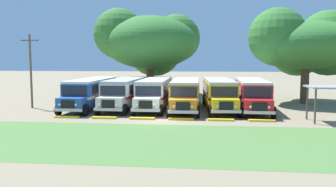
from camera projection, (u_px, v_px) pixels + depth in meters
The scene contains 18 objects.
ground_plane at pixel (162, 119), 26.94m from camera, with size 220.00×220.00×0.00m, color #84755B.
foreground_grass_strip at pixel (146, 140), 19.89m from camera, with size 80.00×9.87×0.01m, color #4C7538.
parked_bus_slot_0 at pixel (91, 92), 33.37m from camera, with size 2.74×10.85×2.82m.
parked_bus_slot_1 at pixel (125, 91), 33.59m from camera, with size 2.83×10.86×2.82m.
parked_bus_slot_2 at pixel (155, 92), 33.20m from camera, with size 2.78×10.85×2.82m.
parked_bus_slot_3 at pixel (186, 93), 32.30m from camera, with size 2.88×10.86×2.82m.
parked_bus_slot_4 at pixel (219, 92), 32.54m from camera, with size 3.25×10.92×2.82m.
parked_bus_slot_5 at pixel (252, 93), 31.98m from camera, with size 2.93×10.87×2.82m.
curb_wheelstop_0 at pixel (67, 117), 27.58m from camera, with size 2.00×0.36×0.15m, color yellow.
curb_wheelstop_1 at pixel (104, 118), 27.25m from camera, with size 2.00×0.36×0.15m, color yellow.
curb_wheelstop_2 at pixel (142, 118), 26.92m from camera, with size 2.00×0.36×0.15m, color yellow.
curb_wheelstop_3 at pixel (181, 119), 26.59m from camera, with size 2.00×0.36×0.15m, color yellow.
curb_wheelstop_4 at pixel (221, 120), 26.26m from camera, with size 2.00×0.36×0.15m, color yellow.
curb_wheelstop_5 at pixel (262, 121), 25.93m from camera, with size 2.00×0.36×0.15m, color yellow.
broad_shade_tree at pixel (151, 42), 45.05m from camera, with size 13.46×14.34×11.22m.
secondary_tree at pixel (306, 44), 36.90m from camera, with size 12.50×11.75×10.12m.
utility_pole at pixel (31, 69), 33.01m from camera, with size 1.80×0.20×7.16m.
waiting_shelter at pixel (332, 90), 25.55m from camera, with size 3.60×2.60×2.72m.
Camera 1 is at (3.36, -26.40, 4.70)m, focal length 36.40 mm.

